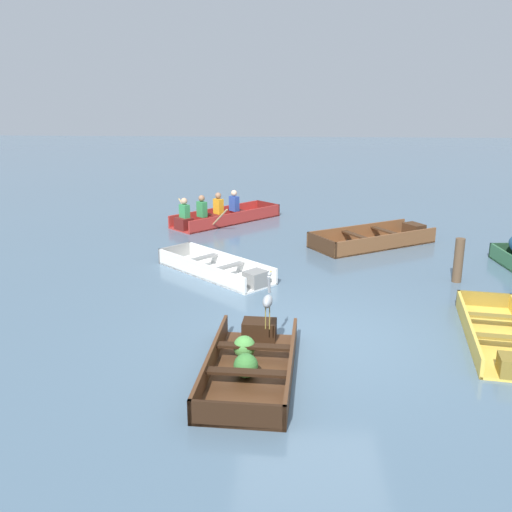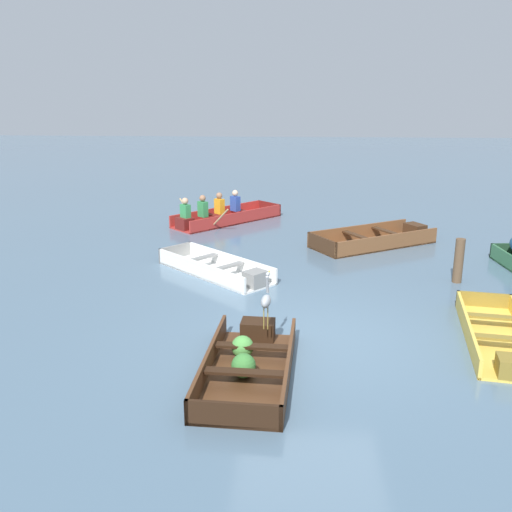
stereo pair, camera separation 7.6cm
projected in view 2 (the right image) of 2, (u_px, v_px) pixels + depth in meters
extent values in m
plane|color=slate|center=(312.00, 339.00, 9.03)|extent=(80.00, 80.00, 0.00)
cube|color=#4C2D19|center=(248.00, 374.00, 7.89)|extent=(1.30, 2.70, 0.04)
cube|color=#4C2D19|center=(209.00, 362.00, 7.92)|extent=(0.19, 2.64, 0.33)
cube|color=#4C2D19|center=(289.00, 366.00, 7.79)|extent=(0.19, 2.64, 0.33)
cube|color=black|center=(233.00, 415.00, 6.62)|extent=(1.16, 0.11, 0.33)
cube|color=black|center=(258.00, 330.00, 8.93)|extent=(0.54, 0.39, 0.30)
cube|color=black|center=(252.00, 346.00, 8.21)|extent=(1.07, 0.22, 0.04)
cube|color=black|center=(244.00, 372.00, 7.45)|extent=(1.07, 0.22, 0.04)
sphere|color=#4C9342|center=(242.00, 347.00, 8.30)|extent=(0.33, 0.33, 0.33)
sphere|color=#387533|center=(244.00, 366.00, 7.72)|extent=(0.34, 0.34, 0.34)
cube|color=white|center=(215.00, 273.00, 12.25)|extent=(2.73, 2.63, 0.04)
cube|color=white|center=(230.00, 262.00, 12.48)|extent=(2.15, 2.01, 0.35)
cube|color=white|center=(199.00, 270.00, 11.92)|extent=(2.15, 2.01, 0.35)
cube|color=gray|center=(176.00, 252.00, 13.20)|extent=(0.65, 0.70, 0.35)
cube|color=gray|center=(255.00, 279.00, 11.32)|extent=(0.54, 0.54, 0.31)
cube|color=gray|center=(228.00, 266.00, 11.88)|extent=(0.66, 0.70, 0.04)
cube|color=gray|center=(202.00, 258.00, 12.48)|extent=(0.66, 0.70, 0.04)
cube|color=#E5BC47|center=(496.00, 339.00, 8.98)|extent=(1.38, 2.96, 0.04)
cube|color=#E5BC47|center=(467.00, 329.00, 9.04)|extent=(0.50, 2.82, 0.30)
cube|color=olive|center=(484.00, 301.00, 10.25)|extent=(0.94, 0.20, 0.30)
cube|color=olive|center=(503.00, 338.00, 8.52)|extent=(0.86, 0.29, 0.04)
cube|color=olive|center=(493.00, 317.00, 9.32)|extent=(0.86, 0.29, 0.04)
cube|color=brown|center=(372.00, 244.00, 14.49)|extent=(3.33, 2.70, 0.04)
cube|color=brown|center=(359.00, 233.00, 14.93)|extent=(2.72, 1.72, 0.39)
cube|color=brown|center=(388.00, 243.00, 13.95)|extent=(2.72, 1.72, 0.39)
cube|color=#3F2716|center=(322.00, 245.00, 13.73)|extent=(0.68, 1.05, 0.39)
cube|color=#3F2716|center=(415.00, 230.00, 15.07)|extent=(0.59, 0.65, 0.35)
cube|color=#3F2716|center=(388.00, 232.00, 14.62)|extent=(0.72, 1.02, 0.04)
cube|color=#3F2716|center=(358.00, 236.00, 14.19)|extent=(0.72, 1.02, 0.04)
cube|color=#1E3D27|center=(512.00, 251.00, 13.35)|extent=(1.01, 0.14, 0.35)
cube|color=#AD2D28|center=(228.00, 221.00, 17.01)|extent=(3.13, 3.23, 0.04)
cube|color=#AD2D28|center=(238.00, 218.00, 16.63)|extent=(2.44, 2.58, 0.36)
cube|color=#AD2D28|center=(217.00, 213.00, 17.30)|extent=(2.44, 2.58, 0.36)
cube|color=maroon|center=(269.00, 208.00, 18.09)|extent=(0.76, 0.72, 0.36)
cube|color=maroon|center=(185.00, 223.00, 15.94)|extent=(0.57, 0.57, 0.33)
cube|color=maroon|center=(214.00, 215.00, 16.60)|extent=(0.76, 0.73, 0.04)
cube|color=maroon|center=(241.00, 210.00, 17.28)|extent=(0.76, 0.73, 0.04)
cube|color=#2D4CA5|center=(235.00, 204.00, 17.07)|extent=(0.33, 0.32, 0.44)
sphere|color=beige|center=(235.00, 193.00, 16.98)|extent=(0.18, 0.18, 0.18)
cube|color=orange|center=(219.00, 206.00, 16.67)|extent=(0.33, 0.32, 0.44)
sphere|color=#9E7051|center=(219.00, 196.00, 16.58)|extent=(0.18, 0.18, 0.18)
cube|color=#338C4C|center=(203.00, 209.00, 16.27)|extent=(0.33, 0.32, 0.44)
sphere|color=#9E7051|center=(203.00, 198.00, 16.18)|extent=(0.18, 0.18, 0.18)
cube|color=#338C4C|center=(185.00, 212.00, 15.87)|extent=(0.33, 0.32, 0.44)
sphere|color=tan|center=(185.00, 201.00, 15.78)|extent=(0.18, 0.18, 0.18)
cylinder|color=tan|center=(221.00, 217.00, 15.74)|extent=(0.50, 0.47, 0.55)
cylinder|color=tan|center=(186.00, 208.00, 16.86)|extent=(0.50, 0.47, 0.55)
cylinder|color=olive|center=(264.00, 318.00, 8.44)|extent=(0.02, 0.02, 0.35)
cylinder|color=olive|center=(268.00, 318.00, 8.43)|extent=(0.02, 0.02, 0.35)
ellipsoid|color=#93999E|center=(266.00, 301.00, 8.36)|extent=(0.18, 0.33, 0.18)
cylinder|color=#93999E|center=(267.00, 285.00, 8.41)|extent=(0.06, 0.12, 0.28)
ellipsoid|color=#93999E|center=(268.00, 274.00, 8.40)|extent=(0.07, 0.12, 0.06)
cone|color=gold|center=(269.00, 272.00, 8.48)|extent=(0.04, 0.10, 0.02)
cylinder|color=brown|center=(459.00, 261.00, 11.57)|extent=(0.19, 0.19, 0.92)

